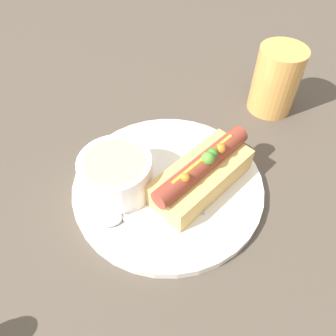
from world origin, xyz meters
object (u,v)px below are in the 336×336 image
at_px(hot_dog, 202,174).
at_px(drinking_glass, 276,80).
at_px(soup_bowl, 116,173).
at_px(spoon, 124,217).

relative_size(hot_dog, drinking_glass, 1.45).
bearing_deg(drinking_glass, hot_dog, 173.43).
xyz_separation_m(soup_bowl, spoon, (-0.04, -0.04, -0.03)).
xyz_separation_m(hot_dog, spoon, (-0.10, 0.06, -0.02)).
distance_m(soup_bowl, drinking_glass, 0.32).
height_order(hot_dog, spoon, hot_dog).
xyz_separation_m(spoon, drinking_glass, (0.34, -0.09, 0.04)).
height_order(hot_dog, drinking_glass, drinking_glass).
height_order(hot_dog, soup_bowl, hot_dog).
bearing_deg(spoon, soup_bowl, -83.53).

